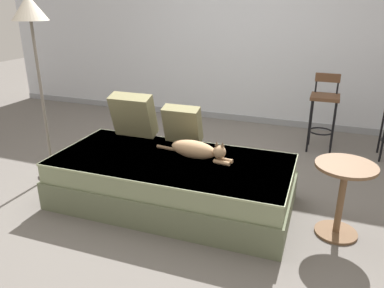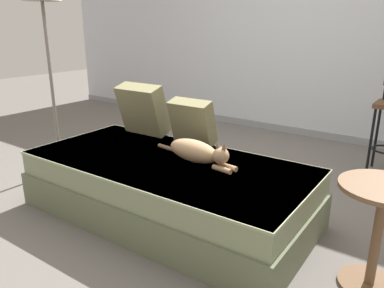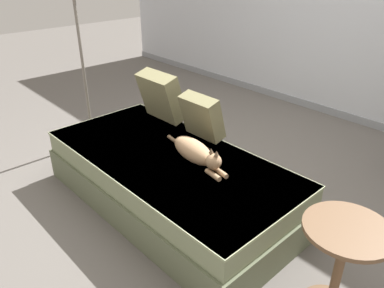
# 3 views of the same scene
# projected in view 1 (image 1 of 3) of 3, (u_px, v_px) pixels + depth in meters

# --- Properties ---
(ground_plane) EXTENTS (16.00, 16.00, 0.00)m
(ground_plane) POSITION_uv_depth(u_px,v_px,m) (189.00, 184.00, 3.69)
(ground_plane) COLOR #66605B
(ground_plane) RESTS_ON ground
(wall_back_panel) EXTENTS (8.00, 0.10, 2.60)m
(wall_back_panel) POSITION_uv_depth(u_px,v_px,m) (247.00, 30.00, 5.18)
(wall_back_panel) COLOR silver
(wall_back_panel) RESTS_ON ground
(wall_baseboard_trim) EXTENTS (8.00, 0.02, 0.09)m
(wall_baseboard_trim) POSITION_uv_depth(u_px,v_px,m) (242.00, 118.00, 5.59)
(wall_baseboard_trim) COLOR gray
(wall_baseboard_trim) RESTS_ON ground
(couch) EXTENTS (2.06, 1.02, 0.43)m
(couch) POSITION_uv_depth(u_px,v_px,m) (172.00, 181.00, 3.26)
(couch) COLOR #636B50
(couch) RESTS_ON ground
(throw_pillow_corner) EXTENTS (0.42, 0.26, 0.44)m
(throw_pillow_corner) POSITION_uv_depth(u_px,v_px,m) (133.00, 115.00, 3.63)
(throw_pillow_corner) COLOR #847F56
(throw_pillow_corner) RESTS_ON couch
(throw_pillow_middle) EXTENTS (0.35, 0.22, 0.37)m
(throw_pillow_middle) POSITION_uv_depth(u_px,v_px,m) (182.00, 124.00, 3.48)
(throw_pillow_middle) COLOR #847F56
(throw_pillow_middle) RESTS_ON couch
(cat) EXTENTS (0.74, 0.23, 0.19)m
(cat) POSITION_uv_depth(u_px,v_px,m) (197.00, 150.00, 3.17)
(cat) COLOR tan
(cat) RESTS_ON couch
(bar_stool_near_window) EXTENTS (0.32, 0.32, 0.90)m
(bar_stool_near_window) POSITION_uv_depth(u_px,v_px,m) (324.00, 106.00, 4.35)
(bar_stool_near_window) COLOR black
(bar_stool_near_window) RESTS_ON ground
(side_table) EXTENTS (0.44, 0.44, 0.58)m
(side_table) POSITION_uv_depth(u_px,v_px,m) (342.00, 190.00, 2.76)
(side_table) COLOR brown
(side_table) RESTS_ON ground
(floor_lamp) EXTENTS (0.32, 0.32, 1.74)m
(floor_lamp) POSITION_uv_depth(u_px,v_px,m) (32.00, 26.00, 3.33)
(floor_lamp) COLOR slate
(floor_lamp) RESTS_ON ground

